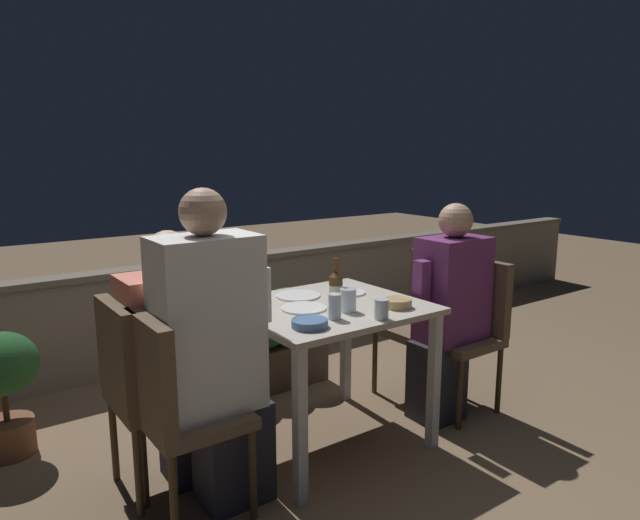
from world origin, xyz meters
TOP-DOWN VIEW (x-y plane):
  - ground_plane at (0.00, 0.00)m, footprint 16.00×16.00m
  - parapet_wall at (0.00, 1.58)m, footprint 9.00×0.18m
  - dining_table at (0.00, 0.00)m, footprint 0.92×0.83m
  - planter_hedge at (0.08, 0.84)m, footprint 0.85×0.47m
  - chair_left_near at (-0.89, -0.16)m, footprint 0.41×0.40m
  - person_white_polo at (-0.70, -0.16)m, footprint 0.50×0.26m
  - chair_left_far at (-0.93, 0.12)m, footprint 0.41×0.40m
  - person_coral_top at (-0.74, 0.12)m, footprint 0.50×0.26m
  - chair_right_near at (0.94, -0.14)m, footprint 0.41×0.40m
  - person_purple_stripe at (0.74, -0.14)m, footprint 0.48×0.26m
  - chair_right_far at (0.88, 0.16)m, footprint 0.41×0.40m
  - beer_bottle at (0.01, -0.06)m, footprint 0.07×0.07m
  - plate_0 at (-0.03, 0.22)m, footprint 0.24×0.24m
  - plate_1 at (-0.14, -0.00)m, footprint 0.23×0.23m
  - plate_2 at (0.23, 0.11)m, footprint 0.19×0.19m
  - bowl_0 at (0.25, -0.25)m, footprint 0.14×0.14m
  - bowl_1 at (-0.29, -0.26)m, footprint 0.16×0.16m
  - glass_cup_0 at (-0.33, 0.33)m, footprint 0.07×0.07m
  - glass_cup_1 at (-0.20, 0.35)m, footprint 0.08×0.08m
  - glass_cup_2 at (0.01, -0.16)m, footprint 0.08×0.08m
  - glass_cup_3 at (-0.12, -0.22)m, footprint 0.06×0.06m
  - glass_cup_4 at (0.05, -0.35)m, footprint 0.07×0.07m
  - fork_0 at (-0.35, 0.16)m, footprint 0.17×0.08m
  - potted_plant at (-1.38, 0.84)m, footprint 0.35×0.35m

SIDE VIEW (x-z plane):
  - ground_plane at x=0.00m, z-range 0.00..0.00m
  - planter_hedge at x=0.08m, z-range 0.04..0.66m
  - parapet_wall at x=0.00m, z-range 0.01..0.74m
  - potted_plant at x=-1.38m, z-range 0.07..0.71m
  - chair_left_near at x=-0.89m, z-range 0.09..0.99m
  - chair_left_far at x=-0.93m, z-range 0.09..0.99m
  - chair_right_near at x=0.94m, z-range 0.09..0.99m
  - chair_right_far at x=0.88m, z-range 0.09..0.99m
  - person_coral_top at x=-0.74m, z-range 0.00..1.18m
  - person_purple_stripe at x=0.74m, z-range 0.01..1.24m
  - dining_table at x=0.00m, z-range 0.27..1.02m
  - person_white_polo at x=-0.70m, z-range 0.00..1.38m
  - fork_0 at x=-0.35m, z-range 0.75..0.76m
  - plate_0 at x=-0.03m, z-range 0.75..0.76m
  - plate_1 at x=-0.14m, z-range 0.75..0.76m
  - plate_2 at x=0.23m, z-range 0.75..0.76m
  - bowl_1 at x=-0.29m, z-range 0.76..0.79m
  - bowl_0 at x=0.25m, z-range 0.76..0.80m
  - glass_cup_0 at x=-0.33m, z-range 0.75..0.83m
  - glass_cup_4 at x=0.05m, z-range 0.75..0.85m
  - glass_cup_1 at x=-0.20m, z-range 0.75..0.85m
  - glass_cup_2 at x=0.01m, z-range 0.75..0.87m
  - glass_cup_3 at x=-0.12m, z-range 0.75..0.87m
  - beer_bottle at x=0.01m, z-range 0.72..0.97m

